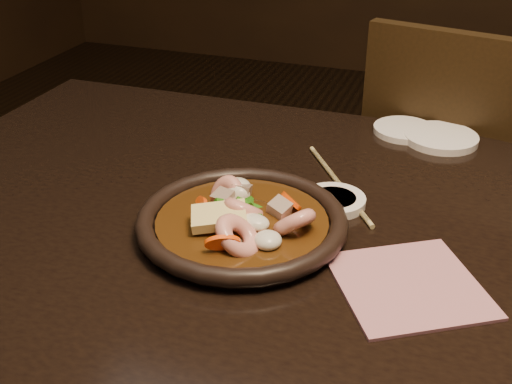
% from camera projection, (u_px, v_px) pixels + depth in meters
% --- Properties ---
extents(table, '(1.60, 0.90, 0.75)m').
position_uv_depth(table, '(413.00, 311.00, 0.83)').
color(table, black).
rests_on(table, floor).
extents(chair, '(0.52, 0.52, 0.92)m').
position_uv_depth(chair, '(470.00, 219.00, 1.36)').
color(chair, black).
rests_on(chair, floor).
extents(plate, '(0.28, 0.28, 0.03)m').
position_uv_depth(plate, '(242.00, 222.00, 0.84)').
color(plate, black).
rests_on(plate, table).
extents(stirfry, '(0.20, 0.18, 0.07)m').
position_uv_depth(stirfry, '(243.00, 218.00, 0.84)').
color(stirfry, '#381F0A').
rests_on(stirfry, plate).
extents(soy_dish, '(0.09, 0.09, 0.01)m').
position_uv_depth(soy_dish, '(334.00, 201.00, 0.91)').
color(soy_dish, white).
rests_on(soy_dish, table).
extents(saucer_left, '(0.11, 0.11, 0.01)m').
position_uv_depth(saucer_left, '(404.00, 130.00, 1.14)').
color(saucer_left, white).
rests_on(saucer_left, table).
extents(saucer_right, '(0.13, 0.13, 0.01)m').
position_uv_depth(saucer_right, '(441.00, 138.00, 1.10)').
color(saucer_right, white).
rests_on(saucer_right, table).
extents(chopsticks, '(0.15, 0.22, 0.01)m').
position_uv_depth(chopsticks, '(339.00, 183.00, 0.96)').
color(chopsticks, tan).
rests_on(chopsticks, table).
extents(napkin, '(0.22, 0.22, 0.00)m').
position_uv_depth(napkin, '(409.00, 285.00, 0.75)').
color(napkin, '#AC6A76').
rests_on(napkin, table).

